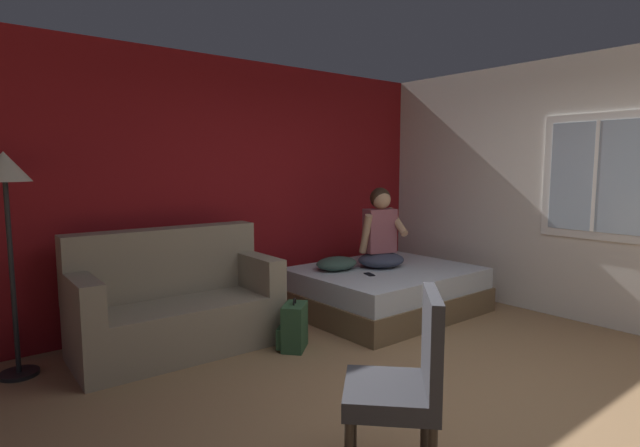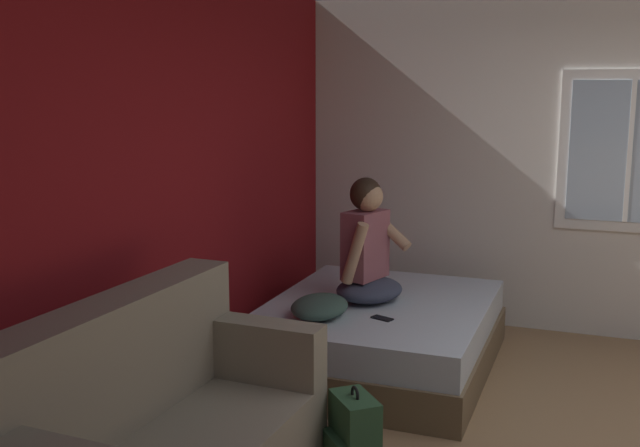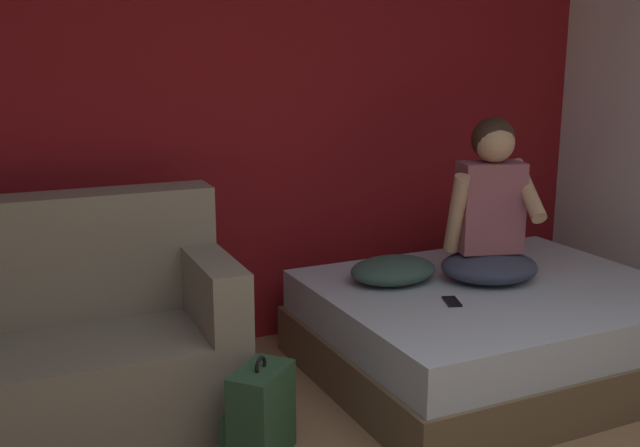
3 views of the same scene
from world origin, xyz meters
TOP-DOWN VIEW (x-y plane):
  - ground_plane at (0.00, 0.00)m, footprint 40.00×40.00m
  - wall_back_accent at (0.00, 3.05)m, footprint 9.85×0.16m
  - bed at (1.14, 1.99)m, footprint 1.88×1.53m
  - couch at (-1.10, 2.37)m, footprint 1.73×0.87m
  - side_chair at (-0.95, -0.12)m, footprint 0.65×0.65m
  - person_seated at (1.16, 2.09)m, footprint 0.62×0.57m
  - backpack at (-0.31, 1.71)m, footprint 0.35×0.35m
  - throw_pillow at (0.67, 2.27)m, footprint 0.48×0.36m
  - cell_phone at (0.77, 1.87)m, footprint 0.11×0.16m
  - floor_lamp at (-2.27, 2.58)m, footprint 0.36×0.36m

SIDE VIEW (x-z plane):
  - ground_plane at x=0.00m, z-range 0.00..0.00m
  - backpack at x=-0.31m, z-range -0.04..0.42m
  - bed at x=1.14m, z-range 0.00..0.48m
  - couch at x=-1.10m, z-range -0.13..0.91m
  - cell_phone at x=0.77m, z-range 0.48..0.49m
  - side_chair at x=-0.95m, z-range 0.04..1.02m
  - throw_pillow at x=0.67m, z-range 0.48..0.62m
  - person_seated at x=1.16m, z-range 0.40..1.27m
  - wall_back_accent at x=0.00m, z-range 0.00..2.70m
  - floor_lamp at x=-2.27m, z-range 0.58..2.28m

